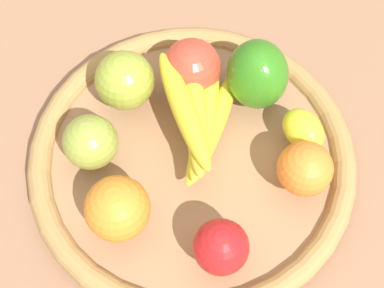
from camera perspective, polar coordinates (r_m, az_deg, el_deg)
name	(u,v)px	position (r m, az deg, el deg)	size (l,w,h in m)	color
ground_plane	(192,165)	(0.79, 0.00, -2.09)	(2.40, 2.40, 0.00)	#95694D
basket	(192,159)	(0.77, 0.00, -1.45)	(0.43, 0.43, 0.04)	#A37651
lemon_0	(304,132)	(0.76, 10.95, 1.18)	(0.06, 0.05, 0.05)	yellow
banana_bunch	(199,117)	(0.74, 0.71, 2.70)	(0.13, 0.19, 0.07)	yellow
apple_1	(91,142)	(0.73, -9.95, 0.19)	(0.07, 0.07, 0.07)	#8F9E3D
apple_0	(221,247)	(0.67, 2.88, -10.08)	(0.07, 0.07, 0.07)	red
apple_3	(125,80)	(0.77, -6.63, 6.25)	(0.08, 0.08, 0.08)	#92A236
apple_2	(192,68)	(0.78, -0.03, 7.49)	(0.08, 0.08, 0.08)	#D0402D
bell_pepper	(257,74)	(0.76, 6.46, 6.83)	(0.09, 0.08, 0.10)	#317A1A
orange_0	(117,208)	(0.68, -7.35, -6.31)	(0.08, 0.08, 0.08)	orange
orange_1	(305,169)	(0.72, 11.06, -2.40)	(0.07, 0.07, 0.07)	orange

